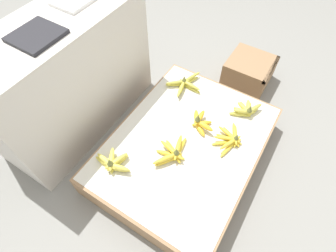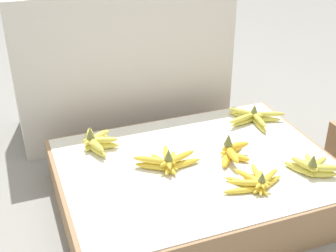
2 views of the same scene
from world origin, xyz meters
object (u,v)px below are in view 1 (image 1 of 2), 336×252
Objects in this scene: banana_bunch_middle_midleft at (173,153)px; banana_bunch_back_left at (113,163)px; banana_bunch_middle_midright at (200,122)px; banana_bunch_back_right at (185,84)px; banana_bunch_front_midright at (230,139)px; wooden_crate at (249,71)px; banana_bunch_front_right at (246,110)px.

banana_bunch_back_left reaches higher than banana_bunch_middle_midleft.
banana_bunch_middle_midright is 0.33m from banana_bunch_back_right.
banana_bunch_front_midright is 1.39× the size of banana_bunch_middle_midright.
banana_bunch_back_left reaches higher than banana_bunch_front_midright.
banana_bunch_back_right is at bearing -2.53° from banana_bunch_back_left.
wooden_crate is at bearing -15.39° from banana_bunch_back_left.
banana_bunch_back_left is at bearing 147.14° from banana_bunch_front_right.
banana_bunch_front_right is at bearing -24.56° from banana_bunch_middle_midleft.
banana_bunch_middle_midleft is 0.32m from banana_bunch_back_left.
banana_bunch_front_right is (0.24, 0.00, 0.01)m from banana_bunch_front_midright.
wooden_crate is 1.92× the size of banana_bunch_front_right.
banana_bunch_middle_midleft is (-0.25, 0.23, 0.00)m from banana_bunch_front_midright.
banana_bunch_front_right is at bearing -89.30° from banana_bunch_back_right.
banana_bunch_front_right is 0.43m from banana_bunch_back_right.
banana_bunch_middle_midleft is 0.26m from banana_bunch_middle_midright.
wooden_crate is 0.96m from banana_bunch_middle_midleft.
banana_bunch_back_left reaches higher than wooden_crate.
banana_bunch_front_right reaches higher than banana_bunch_front_midright.
banana_bunch_middle_midleft reaches higher than banana_bunch_back_right.
banana_bunch_middle_midleft is at bearing 137.74° from banana_bunch_front_midright.
banana_bunch_middle_midright is at bearing -6.32° from banana_bunch_middle_midleft.
banana_bunch_back_left is 0.71m from banana_bunch_back_right.
banana_bunch_front_right is at bearing -40.07° from banana_bunch_middle_midright.
banana_bunch_front_right is 0.85m from banana_bunch_back_left.
banana_bunch_middle_midleft is at bearing -46.78° from banana_bunch_back_left.
banana_bunch_back_left is at bearing 133.22° from banana_bunch_middle_midleft.
wooden_crate is at bearing -32.07° from banana_bunch_back_right.
banana_bunch_middle_midleft is (-0.49, 0.22, -0.00)m from banana_bunch_front_right.
banana_bunch_front_right is 0.93× the size of banana_bunch_middle_midright.
banana_bunch_back_right is at bearing 90.70° from banana_bunch_front_right.
banana_bunch_back_left is 0.78× the size of banana_bunch_back_right.
banana_bunch_back_right is at bearing 61.29° from banana_bunch_front_midright.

